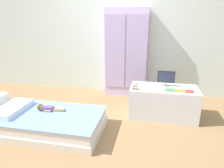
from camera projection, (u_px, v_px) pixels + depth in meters
ground_plane at (92, 126)px, 2.93m from camera, size 10.00×10.00×0.02m
back_wall at (113, 26)px, 3.96m from camera, size 6.40×0.05×2.70m
bed at (49, 122)px, 2.77m from camera, size 1.48×0.84×0.25m
pillow at (12, 108)px, 2.82m from camera, size 0.32×0.60×0.07m
doll at (46, 108)px, 2.83m from camera, size 0.39×0.14×0.10m
wardrobe at (126, 53)px, 3.89m from camera, size 0.81×0.31×1.68m
tv_stand at (163, 102)px, 3.14m from camera, size 1.02×0.50×0.48m
tv_monitor at (166, 78)px, 3.10m from camera, size 0.26×0.10×0.24m
rocking_horse_toy at (136, 86)px, 2.97m from camera, size 0.10×0.04×0.12m
book_green at (170, 90)px, 2.95m from camera, size 0.13×0.10×0.02m
book_orange at (180, 91)px, 2.92m from camera, size 0.12×0.11×0.01m
book_red at (189, 91)px, 2.89m from camera, size 0.11×0.10×0.01m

